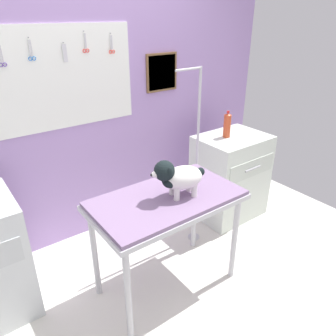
{
  "coord_description": "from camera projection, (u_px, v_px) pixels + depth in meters",
  "views": [
    {
      "loc": [
        -1.11,
        -1.36,
        1.97
      ],
      "look_at": [
        0.04,
        0.19,
        1.04
      ],
      "focal_mm": 35.0,
      "sensor_mm": 36.0,
      "label": 1
    }
  ],
  "objects": [
    {
      "name": "ground",
      "position": [
        179.0,
        306.0,
        2.44
      ],
      "size": [
        4.4,
        4.0,
        0.04
      ],
      "primitive_type": "cube",
      "color": "silver"
    },
    {
      "name": "rear_wall_panel",
      "position": [
        90.0,
        114.0,
        2.85
      ],
      "size": [
        4.0,
        0.09,
        2.3
      ],
      "color": "#A483C1",
      "rests_on": "ground"
    },
    {
      "name": "grooming_table",
      "position": [
        167.0,
        207.0,
        2.31
      ],
      "size": [
        1.07,
        0.6,
        0.8
      ],
      "color": "#B7B7BC",
      "rests_on": "ground"
    },
    {
      "name": "grooming_arm",
      "position": [
        196.0,
        168.0,
        2.82
      ],
      "size": [
        0.3,
        0.11,
        1.59
      ],
      "color": "#B7B7BC",
      "rests_on": "ground"
    },
    {
      "name": "dog",
      "position": [
        178.0,
        177.0,
        2.21
      ],
      "size": [
        0.38,
        0.24,
        0.28
      ],
      "color": "white",
      "rests_on": "grooming_table"
    },
    {
      "name": "cabinet_right",
      "position": [
        230.0,
        176.0,
        3.36
      ],
      "size": [
        0.68,
        0.54,
        0.87
      ],
      "color": "silver",
      "rests_on": "ground"
    },
    {
      "name": "soda_bottle",
      "position": [
        227.0,
        125.0,
        3.11
      ],
      "size": [
        0.07,
        0.07,
        0.26
      ],
      "color": "#BF4525",
      "rests_on": "cabinet_right"
    }
  ]
}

